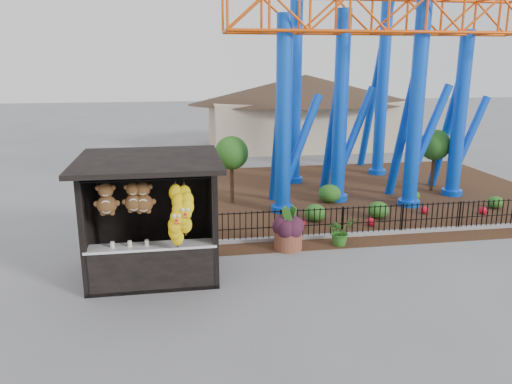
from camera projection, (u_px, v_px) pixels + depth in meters
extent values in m
plane|color=slate|center=(275.00, 283.00, 12.57)|extent=(120.00, 120.00, 0.00)
cube|color=#331E11|center=(331.00, 195.00, 20.83)|extent=(18.00, 12.00, 0.02)
cube|color=gray|center=(378.00, 233.00, 16.04)|extent=(18.00, 0.18, 0.12)
cube|color=black|center=(155.00, 270.00, 13.23)|extent=(3.20, 2.60, 0.10)
cube|color=black|center=(154.00, 205.00, 14.04)|extent=(3.20, 0.12, 3.00)
cube|color=black|center=(90.00, 221.00, 12.62)|extent=(0.12, 2.60, 3.00)
cube|color=black|center=(212.00, 215.00, 13.10)|extent=(0.12, 2.60, 3.00)
cube|color=black|center=(148.00, 161.00, 12.23)|extent=(3.50, 3.40, 0.12)
cube|color=black|center=(82.00, 237.00, 11.45)|extent=(0.14, 0.14, 3.00)
cube|color=black|center=(215.00, 230.00, 11.93)|extent=(0.14, 0.14, 3.00)
cube|color=black|center=(153.00, 268.00, 12.10)|extent=(3.00, 0.50, 1.10)
cube|color=silver|center=(151.00, 246.00, 11.96)|extent=(3.10, 0.55, 0.06)
cylinder|color=black|center=(147.00, 180.00, 11.13)|extent=(2.90, 0.04, 0.04)
cylinder|color=blue|center=(284.00, 117.00, 17.64)|extent=(0.56, 0.56, 7.00)
cylinder|color=blue|center=(282.00, 209.00, 18.50)|extent=(0.84, 0.84, 0.24)
cylinder|color=blue|center=(341.00, 109.00, 19.14)|extent=(0.56, 0.56, 7.30)
cylinder|color=blue|center=(337.00, 197.00, 20.04)|extent=(0.84, 0.84, 0.24)
cylinder|color=blue|center=(416.00, 108.00, 18.36)|extent=(0.56, 0.56, 7.50)
cylinder|color=blue|center=(409.00, 203.00, 19.28)|extent=(0.84, 0.84, 0.24)
cylinder|color=blue|center=(460.00, 116.00, 20.01)|extent=(0.56, 0.56, 6.60)
cylinder|color=blue|center=(452.00, 192.00, 20.82)|extent=(0.84, 0.84, 0.24)
cylinder|color=blue|center=(295.00, 77.00, 21.85)|extent=(0.56, 0.56, 9.50)
cylinder|color=blue|center=(293.00, 180.00, 23.03)|extent=(0.84, 0.84, 0.24)
cylinder|color=blue|center=(384.00, 65.00, 23.39)|extent=(0.56, 0.56, 10.50)
cylinder|color=blue|center=(377.00, 172.00, 24.69)|extent=(0.84, 0.84, 0.24)
cylinder|color=blue|center=(278.00, 138.00, 18.72)|extent=(0.36, 2.21, 5.85)
cylinder|color=blue|center=(300.00, 145.00, 18.30)|extent=(1.62, 0.32, 3.73)
cylinder|color=blue|center=(332.00, 129.00, 20.23)|extent=(0.36, 2.29, 6.10)
cylinder|color=blue|center=(354.00, 136.00, 19.81)|extent=(1.67, 0.32, 3.88)
cylinder|color=blue|center=(403.00, 130.00, 19.46)|extent=(0.36, 2.34, 6.26)
cylinder|color=blue|center=(427.00, 137.00, 19.04)|extent=(1.71, 0.32, 3.99)
cylinder|color=blue|center=(446.00, 133.00, 21.08)|extent=(0.36, 2.10, 5.53)
cylinder|color=blue|center=(469.00, 139.00, 20.66)|extent=(1.54, 0.32, 3.52)
cylinder|color=brown|center=(288.00, 240.00, 14.79)|extent=(1.08, 1.08, 0.58)
ellipsoid|color=#301322|center=(288.00, 220.00, 14.63)|extent=(0.70, 0.70, 0.64)
imported|color=#2A5E1B|center=(340.00, 231.00, 15.07)|extent=(0.98, 0.91, 0.88)
ellipsoid|color=#255719|center=(315.00, 213.00, 17.33)|extent=(0.75, 0.75, 0.60)
ellipsoid|color=#255719|center=(378.00, 210.00, 17.68)|extent=(0.74, 0.74, 0.59)
ellipsoid|color=#255719|center=(413.00, 196.00, 19.88)|extent=(0.52, 0.52, 0.42)
ellipsoid|color=#255719|center=(330.00, 193.00, 19.64)|extent=(0.89, 0.89, 0.71)
ellipsoid|color=#255719|center=(495.00, 202.00, 18.86)|extent=(0.58, 0.58, 0.47)
sphere|color=red|center=(301.00, 224.00, 16.66)|extent=(0.28, 0.28, 0.28)
sphere|color=red|center=(371.00, 222.00, 16.86)|extent=(0.28, 0.28, 0.28)
sphere|color=red|center=(425.00, 210.00, 18.21)|extent=(0.28, 0.28, 0.28)
sphere|color=red|center=(483.00, 210.00, 18.14)|extent=(0.28, 0.28, 0.28)
cube|color=#BFAD8C|center=(305.00, 124.00, 32.22)|extent=(12.00, 6.00, 3.00)
cone|color=#332319|center=(306.00, 86.00, 31.61)|extent=(15.00, 15.00, 1.80)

